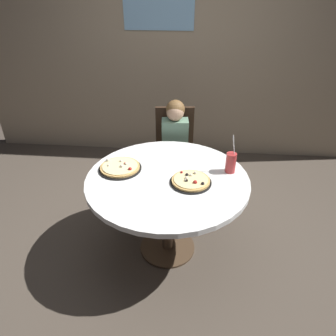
# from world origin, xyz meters

# --- Properties ---
(ground_plane) EXTENTS (8.00, 8.00, 0.00)m
(ground_plane) POSITION_xyz_m (0.00, 0.00, 0.00)
(ground_plane) COLOR #4C4238
(wall_with_window) EXTENTS (5.20, 0.13, 2.90)m
(wall_with_window) POSITION_xyz_m (-0.00, 1.94, 1.45)
(wall_with_window) COLOR gray
(wall_with_window) RESTS_ON ground_plane
(dining_table) EXTENTS (1.25, 1.25, 0.75)m
(dining_table) POSITION_xyz_m (0.00, 0.00, 0.66)
(dining_table) COLOR white
(dining_table) RESTS_ON ground_plane
(chair_wooden) EXTENTS (0.44, 0.44, 0.95)m
(chair_wooden) POSITION_xyz_m (-0.01, 0.92, 0.53)
(chair_wooden) COLOR #382619
(chair_wooden) RESTS_ON ground_plane
(diner_child) EXTENTS (0.28, 0.42, 1.08)m
(diner_child) POSITION_xyz_m (0.01, 0.74, 0.48)
(diner_child) COLOR #3F4766
(diner_child) RESTS_ON ground_plane
(pizza_veggie) EXTENTS (0.31, 0.31, 0.05)m
(pizza_veggie) POSITION_xyz_m (0.18, -0.06, 0.77)
(pizza_veggie) COLOR black
(pizza_veggie) RESTS_ON dining_table
(pizza_cheese) EXTENTS (0.34, 0.34, 0.05)m
(pizza_cheese) POSITION_xyz_m (-0.39, 0.08, 0.77)
(pizza_cheese) COLOR black
(pizza_cheese) RESTS_ON dining_table
(soda_cup) EXTENTS (0.08, 0.08, 0.31)m
(soda_cup) POSITION_xyz_m (0.48, 0.12, 0.83)
(soda_cup) COLOR #B73333
(soda_cup) RESTS_ON dining_table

